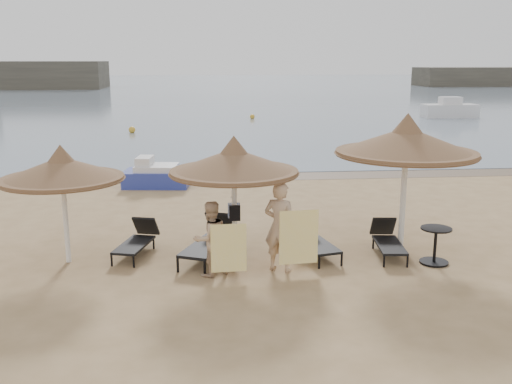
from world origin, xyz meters
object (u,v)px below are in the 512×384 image
person_right (280,219)px  lounger_far_left (138,239)px  lounger_near_left (211,240)px  lounger_near_right (313,239)px  palapa_right (407,142)px  pedal_boat (156,175)px  lounger_far_right (387,240)px  palapa_left (62,169)px  person_left (210,233)px  side_table (435,247)px  palapa_center (234,162)px

person_right → lounger_far_left: bearing=5.8°
lounger_near_left → lounger_near_right: bearing=23.9°
palapa_right → pedal_boat: 9.78m
lounger_far_right → pedal_boat: (-5.71, 7.59, 0.05)m
palapa_right → person_right: 3.42m
palapa_left → lounger_far_right: bearing=-1.0°
lounger_near_left → lounger_far_right: 3.96m
lounger_far_right → person_left: size_ratio=0.94×
person_right → pedal_boat: bearing=-39.8°
lounger_far_left → lounger_far_right: 5.62m
person_left → lounger_near_left: bearing=-119.8°
side_table → person_right: (-3.36, -0.09, 0.72)m
palapa_center → person_left: bearing=-123.0°
palapa_left → palapa_right: 7.44m
lounger_near_right → person_right: (-0.88, -0.96, 0.74)m
side_table → person_right: bearing=-178.5°
lounger_near_left → lounger_near_right: lounger_near_left is taller
lounger_near_right → person_left: bearing=-167.2°
palapa_right → lounger_far_right: palapa_right is taller
palapa_right → side_table: size_ratio=4.00×
person_right → lounger_far_right: bearing=-133.1°
palapa_center → lounger_near_left: size_ratio=1.32×
palapa_left → palapa_right: bearing=0.9°
lounger_far_left → pedal_boat: pedal_boat is taller
person_left → lounger_near_right: bearing=177.2°
lounger_far_left → person_left: (1.61, -1.49, 0.57)m
lounger_far_right → pedal_boat: size_ratio=0.72×
palapa_right → person_right: (-2.95, -1.04, -1.40)m
pedal_boat → lounger_far_right: bearing=-46.3°
palapa_right → side_table: (0.42, -0.95, -2.12)m
lounger_far_right → lounger_near_left: bearing=-175.8°
side_table → person_right: size_ratio=0.36×
palapa_right → side_table: 2.36m
lounger_near_left → side_table: 4.84m
palapa_left → lounger_far_right: 7.24m
side_table → person_right: 3.44m
palapa_right → lounger_far_left: palapa_right is taller
lounger_far_right → side_table: size_ratio=2.13×
palapa_center → person_right: 1.56m
palapa_left → lounger_near_right: 5.62m
side_table → lounger_near_right: bearing=160.7°
palapa_left → lounger_far_right: (7.03, -0.12, -1.71)m
person_left → lounger_far_left: bearing=-71.1°
side_table → lounger_far_left: bearing=168.9°
person_right → person_left: bearing=35.5°
lounger_near_left → lounger_far_right: lounger_near_left is taller
lounger_near_right → palapa_center: bearing=176.2°
lounger_near_right → side_table: bearing=-32.2°
palapa_right → lounger_near_right: (-2.07, -0.08, -2.15)m
person_right → side_table: bearing=-148.9°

